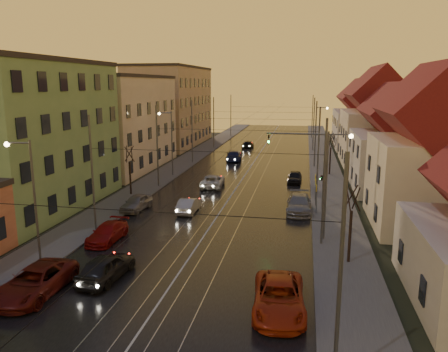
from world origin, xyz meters
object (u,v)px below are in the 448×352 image
Objects in this scene: driving_car_1 at (189,205)px; driving_car_2 at (213,181)px; traffic_light_mast at (313,160)px; parked_right_0 at (279,297)px; street_lamp_0 at (30,191)px; driving_car_3 at (234,156)px; driving_car_4 at (248,144)px; parked_left_2 at (107,233)px; parked_right_1 at (299,204)px; street_lamp_1 at (331,175)px; parked_right_2 at (295,177)px; parked_left_1 at (35,282)px; driving_car_0 at (106,267)px; parked_left_3 at (136,203)px; street_lamp_2 at (169,137)px; street_lamp_3 at (318,127)px.

driving_car_1 is 9.91m from driving_car_2.
traffic_light_mast is 19.27m from parked_right_0.
driving_car_2 is (6.43, 23.11, -4.19)m from street_lamp_0.
driving_car_2 is at bearing 74.46° from street_lamp_0.
driving_car_4 is at bearing -97.81° from driving_car_3.
parked_right_1 is at bearing 38.21° from parked_left_2.
parked_right_2 is at bearing 98.68° from street_lamp_1.
parked_left_1 is at bearing -127.49° from traffic_light_mast.
parked_right_0 is (15.30, -2.80, -4.12)m from street_lamp_0.
traffic_light_mast is 1.64× the size of parked_left_2.
driving_car_3 is at bearing 92.53° from driving_car_4.
parked_right_2 is at bearing -160.32° from driving_car_2.
parked_right_2 is (0.00, 29.83, -0.10)m from parked_right_0.
driving_car_0 is 14.40m from parked_left_3.
parked_left_2 is 15.09m from parked_right_0.
parked_left_3 is (-15.59, -3.01, -3.90)m from traffic_light_mast.
driving_car_1 is (-10.76, -2.80, -3.93)m from traffic_light_mast.
driving_car_1 is (1.19, 14.14, -0.11)m from driving_car_0.
driving_car_0 reaches higher than parked_left_3.
parked_right_0 is at bearing 3.49° from parked_left_1.
parked_right_1 is at bearing 83.92° from parked_right_0.
parked_right_0 is (-2.90, -10.80, -4.12)m from street_lamp_1.
street_lamp_2 is at bearing 97.88° from parked_left_2.
traffic_light_mast is (17.10, 16.00, -0.29)m from street_lamp_0.
parked_left_1 is (2.22, -3.40, -4.13)m from street_lamp_0.
driving_car_2 is 0.95× the size of parked_right_1.
traffic_light_mast is 18.73m from parked_left_2.
street_lamp_1 is 19.71m from parked_right_2.
driving_car_2 is at bearing 93.99° from driving_car_4.
driving_car_2 is at bearing -154.25° from parked_right_2.
parked_right_0 reaches higher than driving_car_1.
driving_car_1 is 26.94m from driving_car_3.
traffic_light_mast is 1.31× the size of parked_right_0.
parked_right_2 is at bearing 61.47° from parked_left_2.
driving_car_0 is 19.32m from parked_right_1.
parked_right_0 is at bearing -92.33° from parked_right_1.
driving_car_4 is at bearing 103.95° from parked_right_1.
street_lamp_2 is 26.58m from driving_car_4.
parked_right_0 is 1.42× the size of parked_right_2.
street_lamp_1 is 19.61m from driving_car_2.
driving_car_4 is at bearing 87.18° from parked_left_2.
traffic_light_mast is at bearing 109.87° from driving_car_4.
street_lamp_0 reaches higher than driving_car_2.
street_lamp_2 is 20.89m from traffic_light_mast.
street_lamp_3 reaches higher than driving_car_2.
driving_car_4 is (-11.82, 45.46, -4.19)m from street_lamp_1.
parked_left_1 is at bearing -126.85° from parked_right_1.
street_lamp_3 is 17.73m from parked_right_2.
street_lamp_1 is at bearing 23.72° from street_lamp_0.
street_lamp_3 is 33.28m from driving_car_1.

